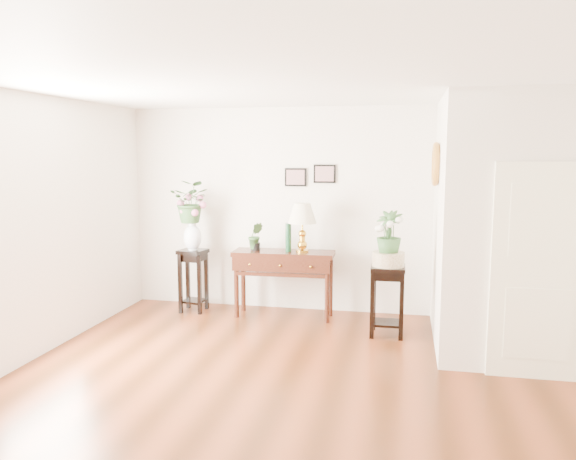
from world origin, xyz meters
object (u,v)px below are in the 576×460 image
(table_lamp, at_px, (302,226))
(plant_stand_a, at_px, (193,281))
(console_table, at_px, (284,284))
(plant_stand_b, at_px, (387,301))

(table_lamp, xyz_separation_m, plant_stand_a, (-1.53, 0.01, -0.81))
(console_table, distance_m, plant_stand_a, 1.28)
(console_table, xyz_separation_m, plant_stand_b, (1.38, -0.50, -0.02))
(table_lamp, distance_m, plant_stand_b, 1.48)
(plant_stand_b, bearing_deg, plant_stand_a, 169.23)
(console_table, distance_m, plant_stand_b, 1.47)
(plant_stand_b, bearing_deg, table_lamp, 156.17)
(console_table, xyz_separation_m, plant_stand_a, (-1.28, 0.01, -0.01))
(console_table, height_order, plant_stand_a, console_table)
(plant_stand_a, xyz_separation_m, plant_stand_b, (2.66, -0.51, -0.01))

